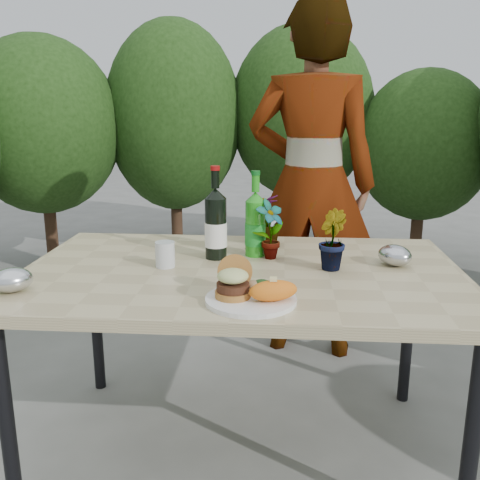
# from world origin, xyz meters

# --- Properties ---
(ground) EXTENTS (80.00, 80.00, 0.00)m
(ground) POSITION_xyz_m (0.00, 0.00, 0.00)
(ground) COLOR #61605C
(ground) RESTS_ON ground
(patio_table) EXTENTS (1.60, 1.00, 0.75)m
(patio_table) POSITION_xyz_m (0.00, 0.00, 0.69)
(patio_table) COLOR tan
(patio_table) RESTS_ON ground
(shrub_hedge) EXTENTS (6.96, 5.00, 2.09)m
(shrub_hedge) POSITION_xyz_m (0.18, 1.55, 1.14)
(shrub_hedge) COLOR #382316
(shrub_hedge) RESTS_ON ground
(dinner_plate) EXTENTS (0.28, 0.28, 0.01)m
(dinner_plate) POSITION_xyz_m (0.05, -0.33, 0.76)
(dinner_plate) COLOR white
(dinner_plate) RESTS_ON patio_table
(burger_stack) EXTENTS (0.11, 0.16, 0.11)m
(burger_stack) POSITION_xyz_m (-0.00, -0.31, 0.81)
(burger_stack) COLOR #B7722D
(burger_stack) RESTS_ON dinner_plate
(sweet_potato) EXTENTS (0.17, 0.12, 0.06)m
(sweet_potato) POSITION_xyz_m (0.12, -0.35, 0.80)
(sweet_potato) COLOR orange
(sweet_potato) RESTS_ON dinner_plate
(grilled_veg) EXTENTS (0.08, 0.05, 0.03)m
(grilled_veg) POSITION_xyz_m (0.07, -0.24, 0.78)
(grilled_veg) COLOR olive
(grilled_veg) RESTS_ON dinner_plate
(wine_bottle) EXTENTS (0.09, 0.09, 0.36)m
(wine_bottle) POSITION_xyz_m (-0.11, 0.14, 0.88)
(wine_bottle) COLOR black
(wine_bottle) RESTS_ON patio_table
(sparkling_water) EXTENTS (0.08, 0.08, 0.34)m
(sparkling_water) POSITION_xyz_m (0.04, 0.18, 0.87)
(sparkling_water) COLOR #22901A
(sparkling_water) RESTS_ON patio_table
(plastic_cup) EXTENTS (0.07, 0.07, 0.09)m
(plastic_cup) POSITION_xyz_m (-0.28, 0.00, 0.80)
(plastic_cup) COLOR silver
(plastic_cup) RESTS_ON patio_table
(seedling_left) EXTENTS (0.15, 0.14, 0.23)m
(seedling_left) POSITION_xyz_m (0.10, 0.14, 0.87)
(seedling_left) COLOR #2B5A1F
(seedling_left) RESTS_ON patio_table
(seedling_mid) EXTENTS (0.12, 0.14, 0.22)m
(seedling_mid) POSITION_xyz_m (0.32, 0.03, 0.86)
(seedling_mid) COLOR #306121
(seedling_mid) RESTS_ON patio_table
(seedling_right) EXTENTS (0.17, 0.17, 0.22)m
(seedling_right) POSITION_xyz_m (0.08, 0.36, 0.86)
(seedling_right) COLOR #275C1F
(seedling_right) RESTS_ON patio_table
(blue_bowl) EXTENTS (0.15, 0.15, 0.09)m
(blue_bowl) POSITION_xyz_m (0.06, 0.42, 0.80)
(blue_bowl) COLOR silver
(blue_bowl) RESTS_ON patio_table
(foil_packet_left) EXTENTS (0.17, 0.16, 0.08)m
(foil_packet_left) POSITION_xyz_m (-0.72, -0.30, 0.79)
(foil_packet_left) COLOR silver
(foil_packet_left) RESTS_ON patio_table
(foil_packet_right) EXTENTS (0.17, 0.17, 0.08)m
(foil_packet_right) POSITION_xyz_m (0.57, 0.09, 0.79)
(foil_packet_right) COLOR #B1B3B9
(foil_packet_right) RESTS_ON patio_table
(person) EXTENTS (0.73, 0.53, 1.85)m
(person) POSITION_xyz_m (0.29, 0.94, 0.93)
(person) COLOR #985C4C
(person) RESTS_ON ground
(terracotta_pot) EXTENTS (0.17, 0.17, 0.14)m
(terracotta_pot) POSITION_xyz_m (-1.47, 1.97, 0.07)
(terracotta_pot) COLOR #B65A2F
(terracotta_pot) RESTS_ON ground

